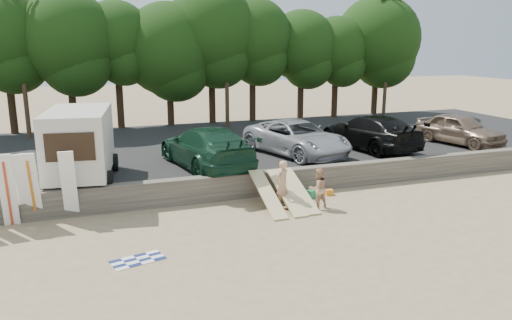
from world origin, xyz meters
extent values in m
plane|color=tan|center=(0.00, 0.00, 0.00)|extent=(120.00, 120.00, 0.00)
cube|color=#6B6356|center=(0.00, 3.00, 0.50)|extent=(44.00, 0.50, 1.00)
cube|color=#282828|center=(0.00, 10.50, 0.35)|extent=(44.00, 14.50, 0.70)
cylinder|color=#382616|center=(-10.93, 17.60, 2.64)|extent=(0.44, 0.44, 3.88)
sphere|color=#214513|center=(-10.93, 17.60, 6.43)|extent=(5.43, 5.43, 5.43)
cylinder|color=#382616|center=(-7.51, 17.18, 2.59)|extent=(0.44, 0.44, 3.77)
sphere|color=#214513|center=(-7.51, 17.18, 6.28)|extent=(5.74, 5.74, 5.74)
cylinder|color=#382616|center=(-4.66, 17.60, 2.62)|extent=(0.44, 0.44, 3.84)
sphere|color=#214513|center=(-4.66, 17.60, 6.38)|extent=(4.51, 4.51, 4.51)
cylinder|color=#382616|center=(-1.44, 17.60, 2.37)|extent=(0.44, 0.44, 3.34)
sphere|color=#214513|center=(-1.44, 17.60, 5.63)|extent=(5.99, 5.99, 5.99)
cylinder|color=#382616|center=(1.41, 17.60, 2.74)|extent=(0.44, 0.44, 4.08)
sphere|color=#214513|center=(1.41, 17.60, 6.72)|extent=(6.19, 6.19, 6.19)
cylinder|color=#382616|center=(4.31, 17.60, 2.63)|extent=(0.44, 0.44, 3.87)
sphere|color=#214513|center=(4.31, 17.60, 6.41)|extent=(5.33, 5.33, 5.33)
cylinder|color=#382616|center=(7.98, 17.60, 2.43)|extent=(0.44, 0.44, 3.47)
sphere|color=#214513|center=(7.98, 17.60, 5.82)|extent=(4.99, 4.99, 4.99)
cylinder|color=#382616|center=(10.64, 17.40, 2.39)|extent=(0.44, 0.44, 3.37)
sphere|color=#214513|center=(10.64, 17.40, 5.68)|extent=(4.47, 4.47, 4.47)
cylinder|color=#382616|center=(14.18, 17.60, 2.60)|extent=(0.44, 0.44, 3.80)
sphere|color=#214513|center=(14.18, 17.60, 6.31)|extent=(6.30, 6.30, 6.30)
cylinder|color=#473321|center=(-10.00, 16.00, 5.20)|extent=(0.26, 0.26, 9.00)
cylinder|color=#473321|center=(2.00, 16.00, 5.20)|extent=(0.26, 0.26, 9.00)
cube|color=#473321|center=(2.00, 16.00, 8.50)|extent=(1.50, 0.10, 0.10)
cylinder|color=#473321|center=(14.00, 16.00, 5.20)|extent=(0.26, 0.26, 9.00)
cube|color=#473321|center=(14.00, 16.00, 8.50)|extent=(1.50, 0.10, 0.10)
cube|color=beige|center=(-7.23, 5.08, 2.32)|extent=(2.84, 4.74, 2.46)
cube|color=black|center=(-7.55, 2.84, 2.54)|extent=(1.67, 0.28, 1.01)
cylinder|color=black|center=(-8.59, 3.81, 1.07)|extent=(0.32, 0.76, 0.74)
cylinder|color=black|center=(-6.27, 3.48, 1.07)|extent=(0.32, 0.76, 0.74)
cylinder|color=black|center=(-8.19, 6.68, 1.07)|extent=(0.32, 0.76, 0.74)
cylinder|color=black|center=(-5.86, 6.35, 1.07)|extent=(0.32, 0.76, 0.74)
imported|color=#143925|center=(-2.01, 5.62, 1.60)|extent=(3.52, 6.54, 1.80)
imported|color=#9F9FA4|center=(2.79, 6.60, 1.53)|extent=(4.35, 6.50, 1.66)
imported|color=black|center=(6.87, 6.59, 1.58)|extent=(3.45, 6.36, 1.75)
imported|color=#79614D|center=(12.09, 5.98, 1.52)|extent=(2.95, 5.14, 1.65)
cube|color=white|center=(-9.60, 2.49, 1.29)|extent=(0.51, 0.52, 2.57)
cube|color=white|center=(-9.13, 2.63, 1.26)|extent=(0.53, 0.75, 2.53)
cube|color=white|center=(-8.87, 2.60, 1.27)|extent=(0.57, 0.72, 2.54)
cube|color=white|center=(-7.67, 2.53, 1.27)|extent=(0.55, 0.72, 2.54)
cube|color=#D5C386|center=(-0.74, 1.35, 0.58)|extent=(0.56, 2.82, 1.17)
cube|color=#D5C386|center=(0.04, 1.38, 0.55)|extent=(0.56, 2.84, 1.10)
cube|color=#D5C386|center=(0.57, 1.46, 0.55)|extent=(0.56, 2.84, 1.10)
imported|color=tan|center=(-0.17, 1.34, 0.91)|extent=(0.79, 0.71, 1.81)
imported|color=tan|center=(1.04, 0.74, 0.78)|extent=(0.83, 0.68, 1.56)
cube|color=#238149|center=(1.42, 1.98, 0.16)|extent=(0.44, 0.39, 0.32)
cube|color=orange|center=(2.25, 2.10, 0.11)|extent=(0.33, 0.29, 0.22)
plane|color=white|center=(-5.88, -1.66, 0.01)|extent=(1.84, 1.84, 0.00)
camera|label=1|loc=(-7.11, -15.31, 6.14)|focal=35.00mm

